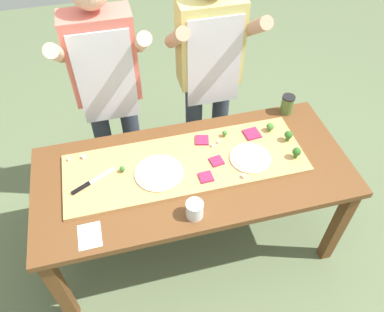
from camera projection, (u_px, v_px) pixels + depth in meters
name	position (u px, v px, depth m)	size (l,w,h in m)	color
ground_plane	(193.00, 238.00, 2.75)	(8.00, 8.00, 0.00)	#60704C
prep_table	(194.00, 180.00, 2.26)	(1.83, 0.81, 0.76)	brown
cutting_board	(186.00, 163.00, 2.22)	(1.40, 0.46, 0.02)	tan
chefs_knife	(88.00, 184.00, 2.09)	(0.25, 0.15, 0.02)	#B7BABF
pizza_whole_white_garlic	(159.00, 173.00, 2.15)	(0.28, 0.28, 0.02)	beige
pizza_whole_cheese_artichoke	(250.00, 158.00, 2.22)	(0.24, 0.24, 0.02)	beige
pizza_slice_far_left	(202.00, 140.00, 2.32)	(0.08, 0.08, 0.01)	#9E234C
pizza_slice_near_left	(206.00, 177.00, 2.13)	(0.07, 0.07, 0.01)	#9E234C
pizza_slice_center	(217.00, 161.00, 2.21)	(0.07, 0.07, 0.01)	#9E234C
pizza_slice_far_right	(252.00, 134.00, 2.36)	(0.09, 0.09, 0.01)	#9E234C
broccoli_floret_front_right	(225.00, 133.00, 2.34)	(0.03, 0.03, 0.05)	#487A23
broccoli_floret_front_left	(270.00, 127.00, 2.37)	(0.05, 0.05, 0.06)	#487A23
broccoli_floret_back_left	(297.00, 152.00, 2.20)	(0.05, 0.05, 0.07)	#366618
broccoli_floret_back_mid	(288.00, 135.00, 2.30)	(0.05, 0.05, 0.07)	#366618
broccoli_floret_center_right	(122.00, 169.00, 2.14)	(0.03, 0.03, 0.04)	#3F7220
cheese_crumble_a	(69.00, 159.00, 2.21)	(0.02, 0.02, 0.02)	white
cheese_crumble_b	(244.00, 176.00, 2.12)	(0.02, 0.02, 0.02)	white
cheese_crumble_c	(212.00, 145.00, 2.29)	(0.02, 0.02, 0.02)	silver
cheese_crumble_d	(218.00, 142.00, 2.31)	(0.02, 0.02, 0.02)	silver
cheese_crumble_e	(83.00, 157.00, 2.22)	(0.02, 0.02, 0.02)	white
flour_cup	(195.00, 210.00, 1.95)	(0.09, 0.09, 0.10)	white
sauce_jar	(287.00, 104.00, 2.49)	(0.08, 0.08, 0.13)	#517033
recipe_note	(90.00, 236.00, 1.90)	(0.12, 0.15, 0.00)	white
cook_left	(107.00, 83.00, 2.36)	(0.54, 0.39, 1.67)	#333847
cook_right	(209.00, 68.00, 2.47)	(0.54, 0.39, 1.67)	#333847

